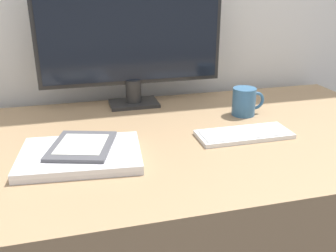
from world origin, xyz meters
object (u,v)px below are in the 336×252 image
at_px(monitor, 131,30).
at_px(ereader, 82,146).
at_px(laptop, 81,155).
at_px(keyboard, 244,134).
at_px(coffee_mug, 245,102).

relative_size(monitor, ereader, 2.98).
xyz_separation_m(monitor, laptop, (-0.20, -0.39, -0.24)).
xyz_separation_m(keyboard, coffee_mug, (0.08, 0.17, 0.04)).
bearing_deg(ereader, laptop, -104.17).
distance_m(laptop, ereader, 0.03).
bearing_deg(keyboard, coffee_mug, 64.94).
height_order(monitor, coffee_mug, monitor).
height_order(keyboard, coffee_mug, coffee_mug).
bearing_deg(monitor, ereader, -117.37).
xyz_separation_m(monitor, ereader, (-0.19, -0.37, -0.23)).
height_order(ereader, coffee_mug, coffee_mug).
height_order(laptop, ereader, ereader).
bearing_deg(laptop, keyboard, 4.01).
relative_size(monitor, laptop, 2.00).
distance_m(keyboard, ereader, 0.45).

